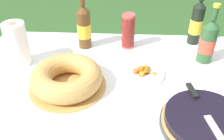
{
  "coord_description": "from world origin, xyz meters",
  "views": [
    {
      "loc": [
        0.06,
        -0.81,
        1.41
      ],
      "look_at": [
        0.01,
        0.14,
        0.73
      ],
      "focal_mm": 40.0,
      "sensor_mm": 36.0,
      "label": 1
    }
  ],
  "objects_px": {
    "serving_knife": "(204,110)",
    "cider_bottle_green": "(208,41)",
    "cider_bottle_amber": "(84,27)",
    "juice_bottle_red": "(197,22)",
    "berry_tart": "(205,122)",
    "bundt_cake": "(67,78)",
    "snack_plate_near": "(144,72)",
    "paper_towel_roll": "(17,44)",
    "cup_stack": "(128,31)"
  },
  "relations": [
    {
      "from": "serving_knife",
      "to": "cider_bottle_green",
      "type": "bearing_deg",
      "value": 154.09
    },
    {
      "from": "cider_bottle_amber",
      "to": "juice_bottle_red",
      "type": "height_order",
      "value": "juice_bottle_red"
    },
    {
      "from": "berry_tart",
      "to": "serving_knife",
      "type": "relative_size",
      "value": 0.92
    },
    {
      "from": "serving_knife",
      "to": "bundt_cake",
      "type": "distance_m",
      "value": 0.6
    },
    {
      "from": "serving_knife",
      "to": "cider_bottle_green",
      "type": "relative_size",
      "value": 1.18
    },
    {
      "from": "berry_tart",
      "to": "bundt_cake",
      "type": "relative_size",
      "value": 0.96
    },
    {
      "from": "bundt_cake",
      "to": "serving_knife",
      "type": "bearing_deg",
      "value": -18.3
    },
    {
      "from": "bundt_cake",
      "to": "cider_bottle_amber",
      "type": "height_order",
      "value": "cider_bottle_amber"
    },
    {
      "from": "snack_plate_near",
      "to": "paper_towel_roll",
      "type": "height_order",
      "value": "paper_towel_roll"
    },
    {
      "from": "cup_stack",
      "to": "berry_tart",
      "type": "bearing_deg",
      "value": -63.73
    },
    {
      "from": "cup_stack",
      "to": "cider_bottle_amber",
      "type": "distance_m",
      "value": 0.25
    },
    {
      "from": "berry_tart",
      "to": "paper_towel_roll",
      "type": "relative_size",
      "value": 1.5
    },
    {
      "from": "serving_knife",
      "to": "cup_stack",
      "type": "distance_m",
      "value": 0.64
    },
    {
      "from": "serving_knife",
      "to": "cider_bottle_green",
      "type": "distance_m",
      "value": 0.46
    },
    {
      "from": "cider_bottle_green",
      "to": "juice_bottle_red",
      "type": "height_order",
      "value": "juice_bottle_red"
    },
    {
      "from": "cider_bottle_green",
      "to": "berry_tart",
      "type": "bearing_deg",
      "value": -103.35
    },
    {
      "from": "serving_knife",
      "to": "snack_plate_near",
      "type": "height_order",
      "value": "serving_knife"
    },
    {
      "from": "serving_knife",
      "to": "paper_towel_roll",
      "type": "relative_size",
      "value": 1.63
    },
    {
      "from": "berry_tart",
      "to": "snack_plate_near",
      "type": "bearing_deg",
      "value": 123.25
    },
    {
      "from": "juice_bottle_red",
      "to": "bundt_cake",
      "type": "bearing_deg",
      "value": -145.97
    },
    {
      "from": "cup_stack",
      "to": "cider_bottle_green",
      "type": "bearing_deg",
      "value": -17.14
    },
    {
      "from": "cup_stack",
      "to": "cider_bottle_amber",
      "type": "xyz_separation_m",
      "value": [
        -0.25,
        -0.01,
        0.03
      ]
    },
    {
      "from": "berry_tart",
      "to": "juice_bottle_red",
      "type": "distance_m",
      "value": 0.68
    },
    {
      "from": "cider_bottle_amber",
      "to": "juice_bottle_red",
      "type": "distance_m",
      "value": 0.64
    },
    {
      "from": "cider_bottle_green",
      "to": "snack_plate_near",
      "type": "relative_size",
      "value": 1.5
    },
    {
      "from": "cider_bottle_green",
      "to": "juice_bottle_red",
      "type": "bearing_deg",
      "value": 94.87
    },
    {
      "from": "snack_plate_near",
      "to": "berry_tart",
      "type": "bearing_deg",
      "value": -56.75
    },
    {
      "from": "cider_bottle_amber",
      "to": "snack_plate_near",
      "type": "xyz_separation_m",
      "value": [
        0.33,
        -0.26,
        -0.11
      ]
    },
    {
      "from": "serving_knife",
      "to": "juice_bottle_red",
      "type": "relative_size",
      "value": 1.1
    },
    {
      "from": "serving_knife",
      "to": "snack_plate_near",
      "type": "distance_m",
      "value": 0.37
    },
    {
      "from": "cider_bottle_amber",
      "to": "serving_knife",
      "type": "bearing_deg",
      "value": -46.21
    },
    {
      "from": "cider_bottle_green",
      "to": "cider_bottle_amber",
      "type": "relative_size",
      "value": 0.95
    },
    {
      "from": "berry_tart",
      "to": "cider_bottle_green",
      "type": "relative_size",
      "value": 1.09
    },
    {
      "from": "berry_tart",
      "to": "cider_bottle_amber",
      "type": "xyz_separation_m",
      "value": [
        -0.54,
        0.59,
        0.1
      ]
    },
    {
      "from": "cider_bottle_amber",
      "to": "paper_towel_roll",
      "type": "relative_size",
      "value": 1.45
    },
    {
      "from": "berry_tart",
      "to": "cider_bottle_amber",
      "type": "height_order",
      "value": "cider_bottle_amber"
    },
    {
      "from": "serving_knife",
      "to": "paper_towel_roll",
      "type": "xyz_separation_m",
      "value": [
        -0.85,
        0.37,
        0.05
      ]
    },
    {
      "from": "bundt_cake",
      "to": "paper_towel_roll",
      "type": "height_order",
      "value": "paper_towel_roll"
    },
    {
      "from": "berry_tart",
      "to": "juice_bottle_red",
      "type": "bearing_deg",
      "value": 81.87
    },
    {
      "from": "cider_bottle_amber",
      "to": "snack_plate_near",
      "type": "bearing_deg",
      "value": -38.54
    },
    {
      "from": "serving_knife",
      "to": "cider_bottle_amber",
      "type": "distance_m",
      "value": 0.78
    },
    {
      "from": "juice_bottle_red",
      "to": "snack_plate_near",
      "type": "xyz_separation_m",
      "value": [
        -0.31,
        -0.34,
        -0.12
      ]
    },
    {
      "from": "bundt_cake",
      "to": "snack_plate_near",
      "type": "distance_m",
      "value": 0.38
    },
    {
      "from": "serving_knife",
      "to": "paper_towel_roll",
      "type": "height_order",
      "value": "paper_towel_roll"
    },
    {
      "from": "juice_bottle_red",
      "to": "paper_towel_roll",
      "type": "bearing_deg",
      "value": -164.16
    },
    {
      "from": "bundt_cake",
      "to": "juice_bottle_red",
      "type": "xyz_separation_m",
      "value": [
        0.67,
        0.45,
        0.08
      ]
    },
    {
      "from": "serving_knife",
      "to": "juice_bottle_red",
      "type": "distance_m",
      "value": 0.65
    },
    {
      "from": "serving_knife",
      "to": "bundt_cake",
      "type": "xyz_separation_m",
      "value": [
        -0.57,
        0.19,
        -0.01
      ]
    },
    {
      "from": "cup_stack",
      "to": "snack_plate_near",
      "type": "distance_m",
      "value": 0.29
    },
    {
      "from": "bundt_cake",
      "to": "cider_bottle_green",
      "type": "bearing_deg",
      "value": 20.46
    }
  ]
}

